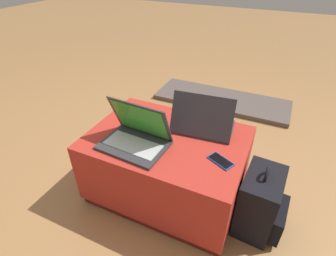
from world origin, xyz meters
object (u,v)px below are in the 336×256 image
object	(u,v)px
cell_phone	(221,161)
backpack	(261,204)
laptop_near	(136,136)
laptop_far	(203,123)

from	to	relation	value
cell_phone	backpack	distance (m)	0.37
laptop_near	cell_phone	distance (m)	0.48
laptop_far	backpack	bearing A→B (deg)	151.45
laptop_far	backpack	world-z (taller)	laptop_far
laptop_near	cell_phone	world-z (taller)	laptop_near
cell_phone	laptop_near	bearing A→B (deg)	-57.73
laptop_far	cell_phone	xyz separation A→B (m)	(0.18, -0.23, -0.05)
laptop_near	backpack	size ratio (longest dim) A/B	0.84
laptop_far	cell_phone	size ratio (longest dim) A/B	2.54
laptop_far	backpack	xyz separation A→B (m)	(0.43, -0.18, -0.32)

